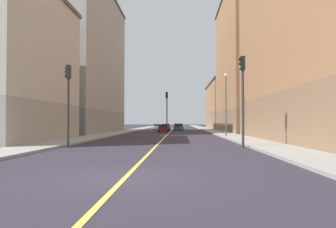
% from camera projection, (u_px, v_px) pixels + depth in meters
% --- Properties ---
extents(ground_plane, '(400.00, 400.00, 0.00)m').
position_uv_depth(ground_plane, '(126.00, 178.00, 9.54)').
color(ground_plane, '#302A37').
rests_on(ground_plane, ground).
extents(sidewalk_left, '(2.92, 168.00, 0.15)m').
position_uv_depth(sidewalk_left, '(212.00, 131.00, 58.22)').
color(sidewalk_left, '#9E9B93').
rests_on(sidewalk_left, ground).
extents(sidewalk_right, '(2.92, 168.00, 0.15)m').
position_uv_depth(sidewalk_right, '(130.00, 131.00, 58.78)').
color(sidewalk_right, '#9E9B93').
rests_on(sidewalk_right, ground).
extents(lane_center_stripe, '(0.16, 154.00, 0.01)m').
position_uv_depth(lane_center_stripe, '(171.00, 131.00, 58.50)').
color(lane_center_stripe, '#E5D14C').
rests_on(lane_center_stripe, ground).
extents(building_left_near, '(10.41, 24.43, 23.25)m').
position_uv_depth(building_left_near, '(326.00, 5.00, 26.73)').
color(building_left_near, '#8F6B4F').
rests_on(building_left_near, ground).
extents(building_left_mid, '(10.41, 23.18, 23.14)m').
position_uv_depth(building_left_mid, '(254.00, 63.00, 52.74)').
color(building_left_mid, '#8F6B4F').
rests_on(building_left_mid, ground).
extents(building_left_far, '(10.41, 24.43, 11.28)m').
position_uv_depth(building_left_far, '(230.00, 106.00, 77.36)').
color(building_left_far, '#8F6B4F').
rests_on(building_left_far, ground).
extents(building_right_midblock, '(10.41, 25.43, 22.24)m').
position_uv_depth(building_right_midblock, '(78.00, 61.00, 48.85)').
color(building_right_midblock, gray).
rests_on(building_right_midblock, ground).
extents(traffic_light_left_near, '(0.40, 0.32, 6.00)m').
position_uv_depth(traffic_light_left_near, '(243.00, 89.00, 20.50)').
color(traffic_light_left_near, '#2D2D2D').
rests_on(traffic_light_left_near, ground).
extents(traffic_light_right_near, '(0.40, 0.32, 5.50)m').
position_uv_depth(traffic_light_right_near, '(68.00, 93.00, 20.92)').
color(traffic_light_right_near, '#2D2D2D').
rests_on(traffic_light_right_near, ground).
extents(traffic_light_median_far, '(0.40, 0.32, 6.11)m').
position_uv_depth(traffic_light_median_far, '(167.00, 107.00, 46.06)').
color(traffic_light_median_far, '#2D2D2D').
rests_on(traffic_light_median_far, ground).
extents(street_lamp_left_near, '(0.36, 0.36, 6.92)m').
position_uv_depth(street_lamp_left_near, '(226.00, 98.00, 34.66)').
color(street_lamp_left_near, '#4C4C51').
rests_on(street_lamp_left_near, ground).
extents(car_maroon, '(1.80, 3.97, 1.24)m').
position_uv_depth(car_maroon, '(164.00, 128.00, 52.53)').
color(car_maroon, maroon).
rests_on(car_maroon, ground).
extents(car_teal, '(1.88, 4.27, 1.37)m').
position_uv_depth(car_teal, '(179.00, 127.00, 62.83)').
color(car_teal, '#196670').
rests_on(car_teal, ground).
extents(car_red, '(1.95, 4.61, 1.33)m').
position_uv_depth(car_red, '(165.00, 127.00, 60.81)').
color(car_red, red).
rests_on(car_red, ground).
extents(car_white, '(1.82, 4.42, 1.22)m').
position_uv_depth(car_white, '(157.00, 127.00, 70.54)').
color(car_white, white).
rests_on(car_white, ground).
extents(car_blue, '(1.90, 4.11, 1.28)m').
position_uv_depth(car_blue, '(178.00, 127.00, 71.75)').
color(car_blue, '#23389E').
rests_on(car_blue, ground).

